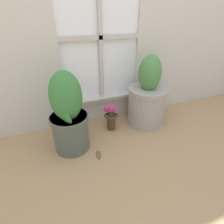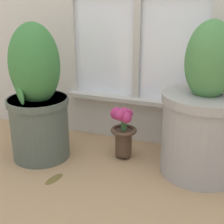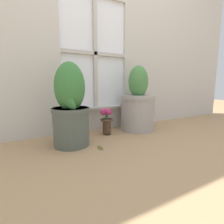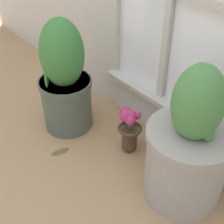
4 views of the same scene
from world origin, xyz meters
name	(u,v)px [view 3 (image 3 of 4)]	position (x,y,z in m)	size (l,w,h in m)	color
ground_plane	(120,142)	(0.00, 0.00, 0.00)	(10.00, 10.00, 0.00)	tan
wall_with_window	(94,8)	(0.00, 0.51, 1.27)	(4.40, 0.10, 2.50)	beige
potted_plant_left	(70,109)	(-0.39, 0.13, 0.31)	(0.31, 0.31, 0.68)	#4C564C
potted_plant_right	(138,105)	(0.39, 0.26, 0.28)	(0.38, 0.38, 0.70)	#9E9993
flower_vase	(107,119)	(0.01, 0.26, 0.16)	(0.14, 0.13, 0.27)	#473323
fallen_leaf	(100,148)	(-0.21, -0.05, 0.00)	(0.06, 0.12, 0.01)	brown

